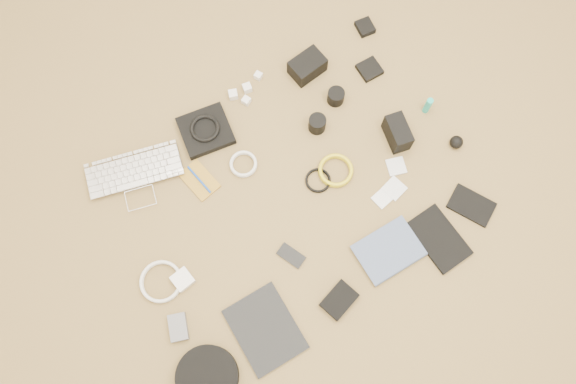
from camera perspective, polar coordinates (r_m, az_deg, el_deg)
laptop at (r=2.23m, az=-15.04°, el=0.90°), size 0.43×0.36×0.03m
headphone_pouch at (r=2.25m, az=-8.36°, el=6.17°), size 0.23×0.22×0.03m
headphones at (r=2.23m, az=-8.44°, el=6.42°), size 0.14×0.14×0.01m
charger_a at (r=2.31m, az=-5.59°, el=9.82°), size 0.05×0.05×0.03m
charger_b at (r=2.32m, az=-4.17°, el=10.50°), size 0.04×0.04×0.03m
charger_c at (r=2.34m, az=-3.04°, el=11.71°), size 0.04×0.04×0.03m
charger_d at (r=2.29m, az=-4.27°, el=9.24°), size 0.04×0.04×0.03m
dslr_camera at (r=2.33m, az=1.98°, el=12.64°), size 0.14×0.10×0.08m
lens_pouch at (r=2.48m, az=7.83°, el=16.26°), size 0.08×0.09×0.03m
notebook_olive at (r=2.20m, az=-8.99°, el=1.20°), size 0.11×0.16×0.01m
pen_blue at (r=2.19m, az=-9.03°, el=1.26°), size 0.02×0.14×0.01m
cable_white_a at (r=2.20m, az=-4.54°, el=2.80°), size 0.13×0.13×0.01m
lens_a at (r=2.22m, az=2.98°, el=6.94°), size 0.07×0.07×0.07m
lens_b at (r=2.28m, az=4.88°, el=9.64°), size 0.09×0.09×0.06m
card_reader at (r=2.38m, az=8.28°, el=12.23°), size 0.09×0.09×0.02m
power_brick at (r=2.11m, az=-10.65°, el=-8.74°), size 0.07×0.07×0.03m
cable_white_b at (r=2.13m, az=-12.73°, el=-8.89°), size 0.20×0.20×0.01m
cable_black at (r=2.17m, az=3.06°, el=1.14°), size 0.13×0.13×0.01m
cable_yellow at (r=2.19m, az=4.85°, el=2.13°), size 0.17×0.17×0.02m
flash at (r=2.23m, az=11.06°, el=5.92°), size 0.10×0.15×0.10m
lens_cleaner at (r=2.31m, az=14.01°, el=8.52°), size 0.03×0.03×0.09m
battery_charger at (r=2.09m, az=-11.08°, el=-13.34°), size 0.10×0.11×0.03m
tablet at (r=2.07m, az=-2.33°, el=-13.75°), size 0.23×0.29×0.01m
phone at (r=2.10m, az=0.33°, el=-6.48°), size 0.08×0.11×0.01m
filter_case_left at (r=2.18m, az=9.51°, el=-0.68°), size 0.07×0.07×0.01m
filter_case_mid at (r=2.20m, az=10.74°, el=0.35°), size 0.09×0.09×0.01m
filter_case_right at (r=2.23m, az=10.92°, el=2.57°), size 0.09×0.09×0.01m
air_blower at (r=2.30m, az=16.73°, el=4.87°), size 0.05×0.05×0.05m
headphone_case at (r=2.06m, az=-8.18°, el=-18.10°), size 0.28×0.28×0.06m
drive_case at (r=2.07m, az=5.22°, el=-10.88°), size 0.14×0.11×0.03m
paperback at (r=2.12m, az=11.47°, el=-7.84°), size 0.25×0.19×0.02m
notebook_black_a at (r=2.18m, az=15.07°, el=-4.60°), size 0.15×0.23×0.02m
notebook_black_b at (r=2.25m, az=18.14°, el=-1.30°), size 0.17×0.19×0.01m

